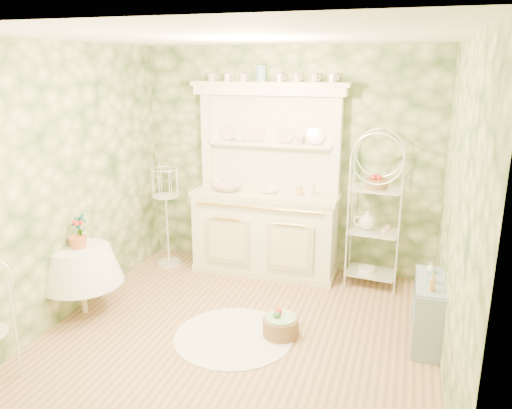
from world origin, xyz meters
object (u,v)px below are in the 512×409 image
(kitchen_dresser, at_px, (265,181))
(floor_basket, at_px, (281,325))
(bakers_rack, at_px, (375,214))
(birdcage_stand, at_px, (167,214))
(round_table, at_px, (82,278))
(side_shelf, at_px, (428,310))

(kitchen_dresser, distance_m, floor_basket, 1.86)
(kitchen_dresser, xyz_separation_m, floor_basket, (0.58, -1.44, -1.03))
(bakers_rack, relative_size, birdcage_stand, 1.27)
(floor_basket, bearing_deg, bakers_rack, 63.50)
(bakers_rack, relative_size, round_table, 2.21)
(kitchen_dresser, relative_size, floor_basket, 6.40)
(round_table, distance_m, floor_basket, 2.08)
(bakers_rack, xyz_separation_m, side_shelf, (0.59, -1.13, -0.54))
(kitchen_dresser, bearing_deg, floor_basket, -68.20)
(floor_basket, bearing_deg, kitchen_dresser, 111.80)
(birdcage_stand, relative_size, floor_basket, 3.76)
(bakers_rack, relative_size, floor_basket, 4.78)
(round_table, bearing_deg, floor_basket, 4.38)
(bakers_rack, distance_m, side_shelf, 1.38)
(side_shelf, bearing_deg, birdcage_stand, 163.74)
(side_shelf, xyz_separation_m, birdcage_stand, (-3.12, 0.98, 0.35))
(side_shelf, bearing_deg, floor_basket, -165.94)
(round_table, distance_m, birdcage_stand, 1.48)
(round_table, xyz_separation_m, birdcage_stand, (0.24, 1.44, 0.29))
(kitchen_dresser, relative_size, round_table, 2.96)
(birdcage_stand, bearing_deg, side_shelf, -17.43)
(side_shelf, height_order, round_table, round_table)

